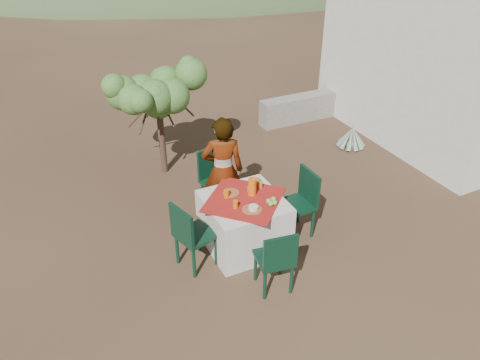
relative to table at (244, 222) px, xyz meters
name	(u,v)px	position (x,y,z in m)	size (l,w,h in m)	color
ground	(231,255)	(-0.27, -0.14, -0.38)	(160.00, 160.00, 0.00)	#372319
table	(244,222)	(0.00, 0.00, 0.00)	(1.30, 1.30, 0.76)	silver
chair_far	(216,177)	(0.02, 1.01, 0.18)	(0.56, 0.56, 1.00)	black
chair_near	(276,259)	(-0.05, -0.98, 0.13)	(0.48, 0.48, 0.92)	black
chair_left	(190,234)	(-0.82, -0.12, 0.16)	(0.56, 0.56, 0.98)	black
chair_right	(301,200)	(0.85, -0.09, 0.17)	(0.47, 0.47, 1.00)	black
person	(223,170)	(0.01, 0.72, 0.45)	(0.61, 0.40, 1.66)	#8C6651
shrub_tree	(160,97)	(-0.33, 2.48, 0.99)	(1.48, 1.45, 1.74)	#472E23
agave	(351,137)	(3.18, 1.76, -0.18)	(0.56, 0.55, 0.59)	gray
guesthouse	(453,58)	(5.33, 1.66, 1.12)	(3.20, 4.20, 3.00)	silver
stone_wall	(315,105)	(3.33, 3.26, -0.10)	(2.60, 0.35, 0.55)	gray
plate_far	(231,193)	(-0.09, 0.21, 0.39)	(0.23, 0.23, 0.01)	brown
plate_near	(250,210)	(-0.04, -0.25, 0.39)	(0.22, 0.22, 0.01)	brown
glass_far	(226,193)	(-0.19, 0.15, 0.44)	(0.07, 0.07, 0.11)	#DD610E
glass_near	(235,204)	(-0.18, -0.12, 0.44)	(0.07, 0.07, 0.11)	#DD610E
juice_pitcher	(252,187)	(0.15, 0.06, 0.51)	(0.11, 0.11, 0.25)	#DD610E
bowl_plate	(253,210)	(0.00, -0.27, 0.39)	(0.23, 0.23, 0.01)	brown
white_bowl	(253,208)	(0.00, -0.27, 0.42)	(0.13, 0.13, 0.05)	silver
jar_left	(261,185)	(0.33, 0.16, 0.43)	(0.06, 0.06, 0.09)	#C16C22
jar_right	(258,181)	(0.35, 0.28, 0.43)	(0.06, 0.06, 0.09)	#C16C22
napkin_holder	(251,189)	(0.17, 0.13, 0.43)	(0.07, 0.04, 0.10)	silver
fruit_cluster	(272,202)	(0.28, -0.26, 0.42)	(0.16, 0.14, 0.08)	olive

